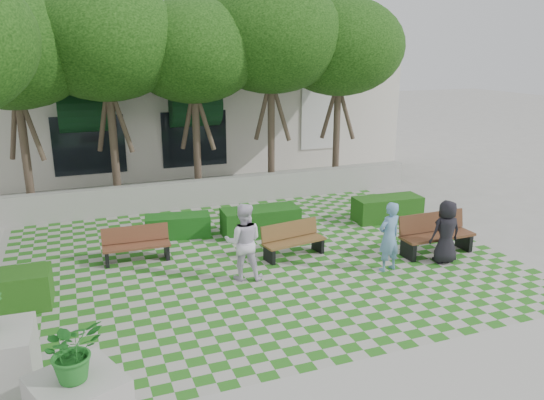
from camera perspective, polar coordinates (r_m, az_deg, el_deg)
name	(u,v)px	position (r m, az deg, el deg)	size (l,w,h in m)	color
ground	(275,277)	(12.42, 0.32, -8.26)	(90.00, 90.00, 0.00)	gray
lawn	(260,261)	(13.27, -1.25, -6.57)	(12.00, 12.00, 0.00)	#2B721E
sidewalk_south	(386,397)	(8.78, 12.21, -19.97)	(16.00, 2.00, 0.01)	#9E9B93
retaining_wall	(208,192)	(17.86, -6.90, 0.83)	(15.00, 0.36, 0.90)	#9E9B93
bench_east	(436,235)	(14.25, 17.18, -3.58)	(1.97, 0.68, 1.03)	#522F1C
bench_mid	(293,241)	(13.46, 2.26, -4.38)	(1.71, 0.81, 0.86)	brown
bench_west	(136,245)	(13.59, -14.38, -4.70)	(1.65, 0.60, 0.86)	brown
hedge_east	(387,208)	(16.63, 12.30, -0.90)	(2.08, 0.83, 0.73)	#1A4813
hedge_midright	(261,221)	(15.03, -1.24, -2.29)	(2.17, 0.87, 0.76)	#164913
hedge_midleft	(178,226)	(15.07, -10.09, -2.76)	(1.77, 0.71, 0.62)	#144D15
planter_front	(78,398)	(7.73, -20.13, -19.37)	(1.38, 1.38, 1.88)	#9E9B93
person_blue	(389,237)	(12.76, 12.48, -3.88)	(0.62, 0.40, 1.69)	#6792BB
person_dark	(446,232)	(13.63, 18.21, -3.27)	(0.77, 0.50, 1.58)	black
person_white	(243,242)	(12.02, -3.09, -4.50)	(0.87, 0.68, 1.80)	silver
tree_row	(143,45)	(16.64, -13.72, 15.87)	(17.70, 13.40, 7.41)	#47382B
building	(184,106)	(25.26, -9.45, 9.99)	(18.00, 8.92, 5.15)	beige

